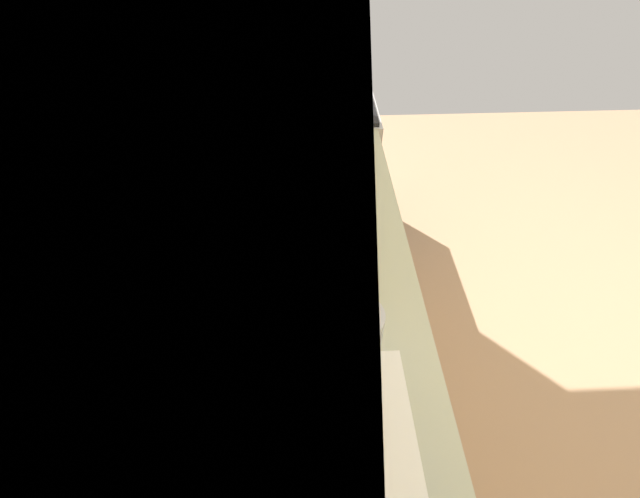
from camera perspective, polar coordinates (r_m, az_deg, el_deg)
name	(u,v)px	position (r m, az deg, el deg)	size (l,w,h in m)	color
ground_plane	(615,435)	(2.49, 33.14, -19.08)	(5.77, 5.77, 0.00)	tan
wall_back	(141,215)	(1.07, -21.64, 4.00)	(3.73, 0.12, 2.63)	#DEC878
oven_range	(309,168)	(2.65, -1.34, 10.14)	(0.68, 0.69, 1.08)	#B7BABF
bowl	(333,170)	(1.81, 1.69, 9.87)	(0.12, 0.12, 0.06)	gold
kettle	(354,333)	(1.19, 4.33, -10.57)	(0.20, 0.15, 0.19)	#B7BABF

